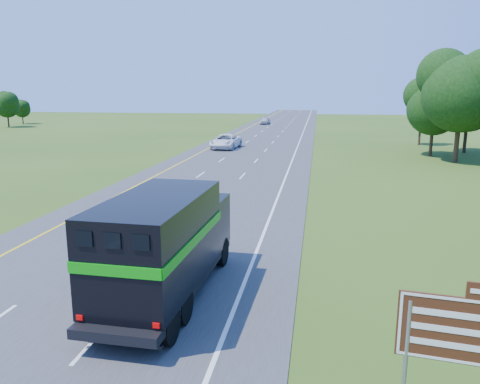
{
  "coord_description": "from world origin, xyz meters",
  "views": [
    {
      "loc": [
        8.04,
        -0.66,
        7.12
      ],
      "look_at": [
        3.99,
        23.7,
        1.77
      ],
      "focal_mm": 35.0,
      "sensor_mm": 36.0,
      "label": 1
    }
  ],
  "objects_px": {
    "white_suv": "(226,141)",
    "exit_sign": "(450,335)",
    "horse_truck": "(165,243)",
    "far_car": "(265,121)"
  },
  "relations": [
    {
      "from": "horse_truck",
      "to": "exit_sign",
      "type": "distance_m",
      "value": 9.46
    },
    {
      "from": "horse_truck",
      "to": "white_suv",
      "type": "bearing_deg",
      "value": 100.54
    },
    {
      "from": "horse_truck",
      "to": "exit_sign",
      "type": "xyz_separation_m",
      "value": [
        7.82,
        -5.31,
        0.18
      ]
    },
    {
      "from": "far_car",
      "to": "exit_sign",
      "type": "relative_size",
      "value": 1.29
    },
    {
      "from": "horse_truck",
      "to": "exit_sign",
      "type": "bearing_deg",
      "value": -32.04
    },
    {
      "from": "exit_sign",
      "to": "horse_truck",
      "type": "bearing_deg",
      "value": 153.68
    },
    {
      "from": "white_suv",
      "to": "exit_sign",
      "type": "xyz_separation_m",
      "value": [
        14.18,
        -48.3,
        1.3
      ]
    },
    {
      "from": "horse_truck",
      "to": "white_suv",
      "type": "distance_m",
      "value": 43.47
    },
    {
      "from": "white_suv",
      "to": "far_car",
      "type": "xyz_separation_m",
      "value": [
        -0.02,
        44.39,
        -0.13
      ]
    },
    {
      "from": "white_suv",
      "to": "far_car",
      "type": "relative_size",
      "value": 1.44
    }
  ]
}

